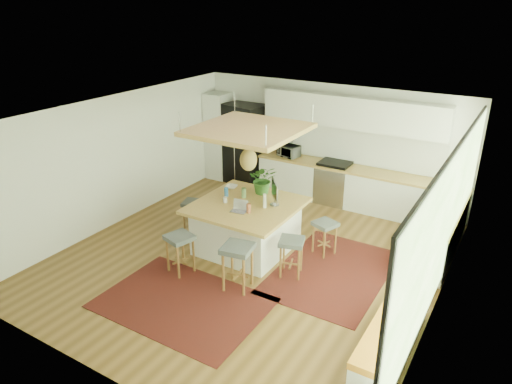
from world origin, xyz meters
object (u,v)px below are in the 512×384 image
Objects in this scene: island at (247,226)px; island_plant at (263,182)px; stool_right_front at (291,257)px; stool_right_back at (324,236)px; stool_left_side at (193,214)px; monitor at (275,192)px; stool_near_right at (238,269)px; laptop at (239,206)px; fridge at (246,148)px; microwave at (289,149)px; stool_near_left at (181,254)px.

island_plant reaches higher than island.
stool_right_front is 1.00m from stool_right_back.
stool_left_side is 2.01m from monitor.
stool_right_front is at bearing -10.87° from stool_left_side.
stool_near_right is at bearing -34.98° from monitor.
stool_near_right is 1.22× the size of stool_right_back.
laptop is at bearing -17.28° from stool_left_side.
fridge is at bearing 120.51° from stool_near_right.
stool_right_front is 2.31× the size of laptop.
microwave is at bearing 105.37° from island_plant.
stool_near_left reaches higher than stool_right_back.
laptop is (0.60, 0.95, 0.70)m from stool_near_left.
stool_near_right reaches higher than stool_right_front.
fridge reaches higher than island_plant.
microwave reaches higher than stool_right_front.
microwave is (0.71, 2.85, 0.74)m from stool_left_side.
laptop is (1.92, -3.31, 0.12)m from fridge.
island is at bearing 89.96° from laptop.
microwave is at bearing 106.54° from stool_near_right.
island_plant reaches higher than laptop.
stool_left_side is 3.03m from microwave.
island is 1.23m from stool_right_front.
island is 2.32× the size of stool_near_right.
island is 2.57× the size of stool_near_left.
stool_near_left is 1.11× the size of stool_left_side.
stool_near_left reaches higher than stool_left_side.
island reaches higher than stool_right_front.
fridge is 4.49m from stool_near_left.
fridge reaches higher than stool_near_right.
monitor reaches higher than stool_right_front.
island is at bearing 67.50° from stool_near_left.
stool_near_right reaches higher than stool_near_left.
fridge is at bearing 128.55° from island_plant.
laptop is at bearing -74.46° from monitor.
microwave is at bearing 75.96° from stool_left_side.
stool_right_front is 2.56m from stool_left_side.
stool_near_left is at bearing -76.62° from microwave.
stool_near_left is 1.42× the size of microwave.
island is 1.48m from stool_right_back.
laptop is at bearing -48.03° from fridge.
stool_near_left is at bearing -59.73° from stool_left_side.
microwave is (1.22, -0.02, 0.17)m from fridge.
stool_left_side is 1.10× the size of island_plant.
island is 3.06m from microwave.
fridge is at bearing 132.06° from stool_right_front.
microwave is at bearing 91.35° from stool_near_left.
stool_right_back is 1.58m from island_plant.
microwave is at bearing 162.60° from monitor.
island is 2.67× the size of stool_right_front.
stool_left_side is (-2.71, -0.50, 0.00)m from stool_right_back.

